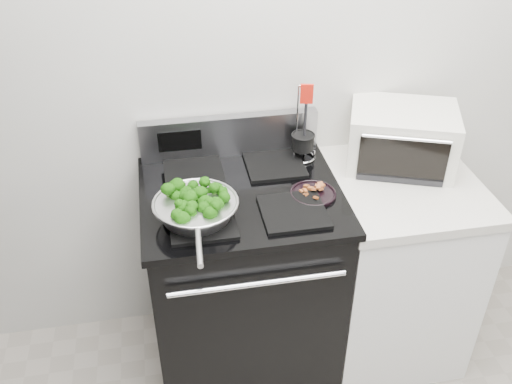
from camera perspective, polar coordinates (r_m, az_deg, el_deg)
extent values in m
cube|color=silver|center=(2.40, 4.30, 13.19)|extent=(4.00, 0.02, 2.70)
cube|color=black|center=(2.55, -1.33, -9.17)|extent=(0.76, 0.66, 0.92)
cube|color=black|center=(2.25, -1.49, -0.37)|extent=(0.79, 0.69, 0.03)
cube|color=#99999E|center=(2.45, -2.67, 5.67)|extent=(0.76, 0.05, 0.18)
cube|color=black|center=(2.08, -5.37, -2.99)|extent=(0.24, 0.24, 0.01)
cube|color=black|center=(2.13, 3.77, -1.98)|extent=(0.24, 0.24, 0.01)
cube|color=black|center=(2.36, -6.24, 1.96)|extent=(0.24, 0.24, 0.01)
cube|color=black|center=(2.40, 1.87, 2.77)|extent=(0.24, 0.24, 0.01)
cube|color=white|center=(2.72, 13.18, -7.43)|extent=(0.60, 0.66, 0.88)
cube|color=beige|center=(2.45, 14.57, 0.64)|extent=(0.62, 0.68, 0.04)
torus|color=silver|center=(2.06, -6.07, -1.03)|extent=(0.32, 0.32, 0.01)
cylinder|color=silver|center=(1.87, -5.72, -5.50)|extent=(0.03, 0.19, 0.02)
cylinder|color=black|center=(2.23, 5.72, -0.23)|extent=(0.18, 0.18, 0.01)
cylinder|color=black|center=(2.42, 4.70, 5.02)|extent=(0.09, 0.09, 0.07)
cylinder|color=black|center=(2.39, 4.79, 6.70)|extent=(0.01, 0.01, 0.21)
cube|color=red|center=(2.32, 4.97, 9.89)|extent=(0.05, 0.02, 0.08)
cube|color=silver|center=(2.50, 14.34, 5.34)|extent=(0.52, 0.46, 0.25)
cube|color=black|center=(2.37, 15.83, 3.16)|extent=(0.33, 0.13, 0.18)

